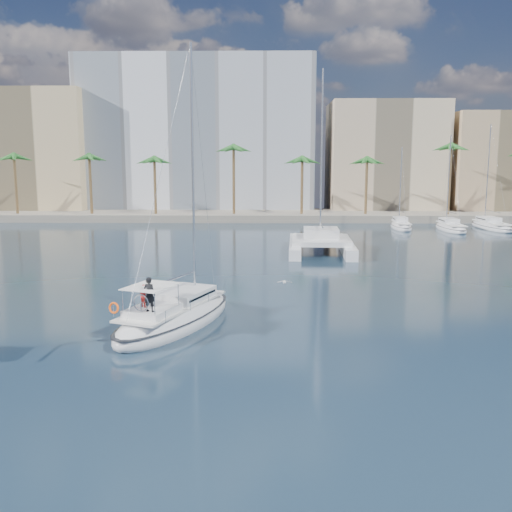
{
  "coord_description": "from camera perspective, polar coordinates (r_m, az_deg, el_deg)",
  "views": [
    {
      "loc": [
        0.29,
        -35.11,
        9.47
      ],
      "look_at": [
        -0.26,
        1.5,
        3.43
      ],
      "focal_mm": 40.0,
      "sensor_mm": 36.0,
      "label": 1
    }
  ],
  "objects": [
    {
      "name": "seagull",
      "position": [
        42.97,
        2.87,
        -2.61
      ],
      "size": [
        1.14,
        0.49,
        0.21
      ],
      "color": "silver",
      "rests_on": "ground"
    },
    {
      "name": "palm_left",
      "position": [
        98.29,
        -19.83,
        9.29
      ],
      "size": [
        3.6,
        3.6,
        12.3
      ],
      "color": "brown",
      "rests_on": "ground"
    },
    {
      "name": "palm_centre",
      "position": [
        92.11,
        0.69,
        9.87
      ],
      "size": [
        3.6,
        3.6,
        12.3
      ],
      "color": "brown",
      "rests_on": "ground"
    },
    {
      "name": "building_tan_left",
      "position": [
        112.38,
        -21.55,
        9.5
      ],
      "size": [
        22.0,
        14.0,
        22.0
      ],
      "primitive_type": "cube",
      "color": "tan",
      "rests_on": "ground"
    },
    {
      "name": "building_modern",
      "position": [
        108.9,
        -5.74,
        11.7
      ],
      "size": [
        42.0,
        16.0,
        28.0
      ],
      "primitive_type": "cube",
      "color": "white",
      "rests_on": "ground"
    },
    {
      "name": "ground",
      "position": [
        36.37,
        0.38,
        -5.73
      ],
      "size": [
        160.0,
        160.0,
        0.0
      ],
      "primitive_type": "plane",
      "color": "black",
      "rests_on": "ground"
    },
    {
      "name": "moored_yacht_b",
      "position": [
        84.82,
        18.87,
        2.45
      ],
      "size": [
        3.32,
        10.83,
        13.72
      ],
      "primitive_type": null,
      "rotation": [
        0.0,
        0.0,
        -0.02
      ],
      "color": "silver",
      "rests_on": "ground"
    },
    {
      "name": "building_beige",
      "position": [
        107.33,
        12.71,
        9.42
      ],
      "size": [
        20.0,
        14.0,
        20.0
      ],
      "primitive_type": "cube",
      "color": "tan",
      "rests_on": "ground"
    },
    {
      "name": "moored_yacht_a",
      "position": [
        84.97,
        14.29,
        2.68
      ],
      "size": [
        3.37,
        9.52,
        11.9
      ],
      "primitive_type": null,
      "rotation": [
        0.0,
        0.0,
        -0.07
      ],
      "color": "silver",
      "rests_on": "ground"
    },
    {
      "name": "palm_right",
      "position": [
        98.09,
        21.25,
        9.21
      ],
      "size": [
        3.6,
        3.6,
        12.3
      ],
      "color": "brown",
      "rests_on": "ground"
    },
    {
      "name": "building_tan_right",
      "position": [
        111.23,
        23.15,
        8.38
      ],
      "size": [
        18.0,
        12.0,
        18.0
      ],
      "primitive_type": "cube",
      "color": "tan",
      "rests_on": "ground"
    },
    {
      "name": "quay",
      "position": [
        96.52,
        0.69,
        4.09
      ],
      "size": [
        120.0,
        14.0,
        1.2
      ],
      "primitive_type": "cube",
      "color": "gray",
      "rests_on": "ground"
    },
    {
      "name": "catamaran",
      "position": [
        61.34,
        6.51,
        1.54
      ],
      "size": [
        7.4,
        13.68,
        19.28
      ],
      "rotation": [
        0.0,
        0.0,
        -0.06
      ],
      "color": "silver",
      "rests_on": "ground"
    },
    {
      "name": "main_sloop",
      "position": [
        33.92,
        -8.05,
        -6.01
      ],
      "size": [
        7.64,
        12.12,
        17.18
      ],
      "rotation": [
        0.0,
        0.0,
        -0.37
      ],
      "color": "silver",
      "rests_on": "ground"
    },
    {
      "name": "moored_yacht_c",
      "position": [
        88.89,
        22.47,
        2.54
      ],
      "size": [
        3.98,
        12.33,
        15.54
      ],
      "primitive_type": null,
      "rotation": [
        0.0,
        0.0,
        0.03
      ],
      "color": "silver",
      "rests_on": "ground"
    }
  ]
}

